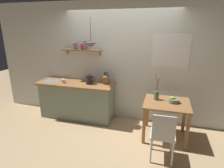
{
  "coord_description": "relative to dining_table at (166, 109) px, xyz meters",
  "views": [
    {
      "loc": [
        0.96,
        -3.44,
        2.13
      ],
      "look_at": [
        -0.1,
        0.25,
        0.95
      ],
      "focal_mm": 29.69,
      "sensor_mm": 36.0,
      "label": 1
    }
  ],
  "objects": [
    {
      "name": "ground_plane",
      "position": [
        -1.07,
        -0.01,
        -0.62
      ],
      "size": [
        14.0,
        14.0,
        0.0
      ],
      "primitive_type": "plane",
      "color": "tan"
    },
    {
      "name": "coffee_mug_by_sink",
      "position": [
        -2.33,
        0.2,
        0.32
      ],
      "size": [
        0.12,
        0.08,
        0.09
      ],
      "color": "white",
      "rests_on": "kitchen_counter"
    },
    {
      "name": "dining_table",
      "position": [
        0.0,
        0.0,
        0.0
      ],
      "size": [
        0.86,
        0.77,
        0.75
      ],
      "color": "#9E6B3D",
      "rests_on": "ground_plane"
    },
    {
      "name": "kitchen_counter",
      "position": [
        -2.07,
        0.31,
        -0.17
      ],
      "size": [
        1.83,
        0.63,
        0.89
      ],
      "color": "gray",
      "rests_on": "ground_plane"
    },
    {
      "name": "back_wall",
      "position": [
        -0.86,
        0.64,
        0.73
      ],
      "size": [
        6.8,
        0.11,
        2.7
      ],
      "color": "silver",
      "rests_on": "ground_plane"
    },
    {
      "name": "twig_vase",
      "position": [
        -0.21,
        0.09,
        0.23
      ],
      "size": [
        0.1,
        0.1,
        0.54
      ],
      "color": "#567056",
      "rests_on": "dining_table"
    },
    {
      "name": "electric_kettle",
      "position": [
        -1.71,
        0.3,
        0.37
      ],
      "size": [
        0.26,
        0.17,
        0.23
      ],
      "color": "black",
      "rests_on": "kitchen_counter"
    },
    {
      "name": "fruit_bowl",
      "position": [
        0.12,
        0.04,
        0.18
      ],
      "size": [
        0.2,
        0.2,
        0.11
      ],
      "color": "slate",
      "rests_on": "dining_table"
    },
    {
      "name": "dining_chair_near",
      "position": [
        -0.04,
        -0.73,
        -0.12
      ],
      "size": [
        0.4,
        0.43,
        0.88
      ],
      "color": "silver",
      "rests_on": "ground_plane"
    },
    {
      "name": "knife_block",
      "position": [
        -1.34,
        0.38,
        0.38
      ],
      "size": [
        0.11,
        0.17,
        0.28
      ],
      "color": "brown",
      "rests_on": "kitchen_counter"
    },
    {
      "name": "wall_shelf",
      "position": [
        -1.97,
        0.48,
        1.05
      ],
      "size": [
        0.93,
        0.2,
        0.34
      ],
      "color": "brown"
    },
    {
      "name": "pendant_lamp",
      "position": [
        -1.64,
        0.26,
        1.15
      ],
      "size": [
        0.25,
        0.25,
        0.61
      ],
      "color": "black"
    }
  ]
}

